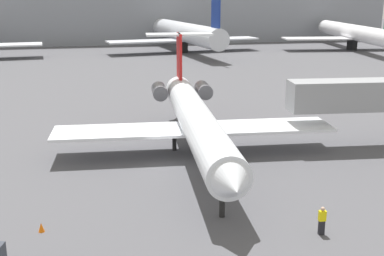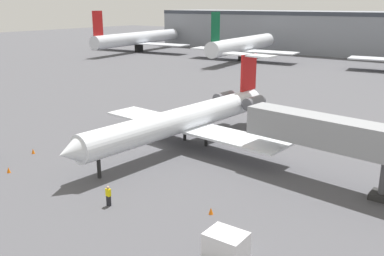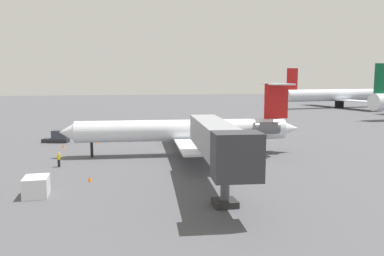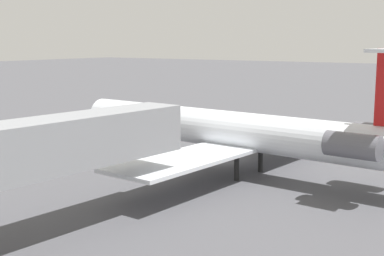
# 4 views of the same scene
# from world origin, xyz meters

# --- Properties ---
(ground_plane) EXTENTS (400.00, 400.00, 0.10)m
(ground_plane) POSITION_xyz_m (0.00, 0.00, -0.05)
(ground_plane) COLOR #4C4C51
(regional_jet) EXTENTS (23.78, 31.15, 9.21)m
(regional_jet) POSITION_xyz_m (3.01, 2.00, 3.26)
(regional_jet) COLOR silver
(regional_jet) RESTS_ON ground_plane
(jet_bridge) EXTENTS (17.89, 4.58, 6.27)m
(jet_bridge) POSITION_xyz_m (21.23, 0.75, 4.58)
(jet_bridge) COLOR gray
(jet_bridge) RESTS_ON ground_plane
(ground_crew_marshaller) EXTENTS (0.42, 0.29, 1.69)m
(ground_crew_marshaller) POSITION_xyz_m (7.02, -13.72, 0.86)
(ground_crew_marshaller) COLOR black
(ground_crew_marshaller) RESTS_ON ground_plane
(baggage_tug_lead) EXTENTS (2.43, 4.23, 1.90)m
(baggage_tug_lead) POSITION_xyz_m (-10.80, -15.93, 0.84)
(baggage_tug_lead) COLOR #262628
(baggage_tug_lead) RESTS_ON ground_plane
(traffic_cone_near) EXTENTS (0.36, 0.36, 0.55)m
(traffic_cone_near) POSITION_xyz_m (14.26, -10.05, 0.28)
(traffic_cone_near) COLOR orange
(traffic_cone_near) RESTS_ON ground_plane
(traffic_cone_mid) EXTENTS (0.36, 0.36, 0.55)m
(traffic_cone_mid) POSITION_xyz_m (-8.58, -10.14, 0.28)
(traffic_cone_mid) COLOR orange
(traffic_cone_mid) RESTS_ON ground_plane
(traffic_cone_far) EXTENTS (0.36, 0.36, 0.55)m
(traffic_cone_far) POSITION_xyz_m (-5.71, -14.65, 0.28)
(traffic_cone_far) COLOR orange
(traffic_cone_far) RESTS_ON ground_plane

